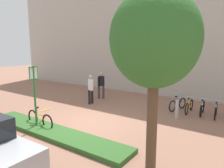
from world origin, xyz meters
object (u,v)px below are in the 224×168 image
(bike_rack_cluster, at_px, (202,108))
(person_suited_dark, at_px, (101,84))
(tree_sidewalk, at_px, (155,40))
(person_shirt_blue, at_px, (91,87))
(parking_sign_post, at_px, (34,89))
(bike_at_sign, at_px, (40,119))
(bollard_steel, at_px, (177,109))

(bike_rack_cluster, xyz_separation_m, person_suited_dark, (-6.20, -0.14, 0.64))
(tree_sidewalk, height_order, person_shirt_blue, tree_sidewalk)
(parking_sign_post, xyz_separation_m, person_shirt_blue, (-0.73, 4.29, -0.70))
(parking_sign_post, height_order, person_shirt_blue, parking_sign_post)
(parking_sign_post, bearing_deg, bike_at_sign, 95.32)
(bike_at_sign, height_order, person_shirt_blue, person_shirt_blue)
(bike_at_sign, bearing_deg, person_suited_dark, 100.41)
(bollard_steel, xyz_separation_m, person_shirt_blue, (-5.06, -0.24, 0.53))
(parking_sign_post, xyz_separation_m, bike_rack_cluster, (5.18, 5.84, -1.34))
(person_shirt_blue, bearing_deg, tree_sidewalk, -36.87)
(bike_at_sign, height_order, bollard_steel, bollard_steel)
(bike_rack_cluster, height_order, person_suited_dark, person_suited_dark)
(tree_sidewalk, distance_m, person_shirt_blue, 7.73)
(tree_sidewalk, height_order, bike_rack_cluster, tree_sidewalk)
(person_shirt_blue, bearing_deg, bike_at_sign, -80.18)
(parking_sign_post, distance_m, bike_rack_cluster, 7.91)
(parking_sign_post, bearing_deg, tree_sidewalk, -1.02)
(bike_rack_cluster, height_order, bollard_steel, bollard_steel)
(tree_sidewalk, distance_m, bollard_steel, 5.59)
(person_suited_dark, bearing_deg, person_shirt_blue, -77.86)
(bike_at_sign, xyz_separation_m, bollard_steel, (4.35, 4.34, 0.10))
(parking_sign_post, xyz_separation_m, person_suited_dark, (-1.03, 5.69, -0.70))
(person_suited_dark, bearing_deg, bike_at_sign, -79.59)
(bollard_steel, height_order, person_shirt_blue, person_shirt_blue)
(person_suited_dark, bearing_deg, bike_rack_cluster, 1.32)
(bike_rack_cluster, distance_m, person_suited_dark, 6.24)
(bike_at_sign, bearing_deg, person_shirt_blue, 99.82)
(bollard_steel, relative_size, person_suited_dark, 0.52)
(parking_sign_post, height_order, bike_at_sign, parking_sign_post)
(bike_at_sign, xyz_separation_m, person_shirt_blue, (-0.71, 4.11, 0.63))
(person_suited_dark, bearing_deg, bollard_steel, -12.24)
(parking_sign_post, distance_m, bollard_steel, 6.39)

